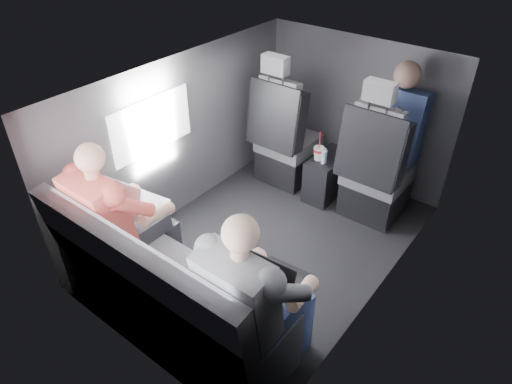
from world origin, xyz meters
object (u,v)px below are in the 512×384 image
Objects in this scene: passenger_rear_left at (120,218)px; passenger_front_right at (397,126)px; front_seat_right at (374,175)px; laptop_black at (278,277)px; center_console at (327,176)px; water_bottle at (324,157)px; passenger_rear_right at (255,298)px; rear_bench at (167,296)px; soda_cup at (319,153)px; front_seat_left at (285,143)px; laptop_white at (134,201)px.

passenger_front_right is (0.97, 2.06, 0.13)m from passenger_rear_left.
front_seat_right is 1.64m from laptop_black.
passenger_rear_left is (-0.49, -1.85, 0.42)m from center_console.
water_bottle is (-0.43, -0.09, 0.06)m from front_seat_right.
water_bottle is 0.12× the size of passenger_rear_right.
rear_bench is at bearing -90.00° from center_console.
front_seat_right is 1.96m from rear_bench.
soda_cup is at bearing 75.43° from passenger_rear_left.
front_seat_left reaches higher than water_bottle.
front_seat_left reaches higher than rear_bench.
soda_cup reaches higher than center_console.
laptop_black reaches higher than soda_cup.
passenger_front_right is at bearing 93.81° from passenger_rear_right.
front_seat_left is 1.02m from passenger_front_right.
water_bottle is at bearing -168.61° from front_seat_right.
soda_cup reaches higher than water_bottle.
front_seat_left is at bearing 88.58° from passenger_rear_left.
passenger_front_right is (1.02, 1.90, 0.12)m from laptop_white.
water_bottle is at bearing -142.69° from passenger_front_right.
passenger_rear_right is (0.59, -1.72, 0.16)m from water_bottle.
front_seat_right is 0.49m from center_console.
front_seat_left is at bearing 180.00° from front_seat_right.
passenger_front_right reaches higher than passenger_rear_right.
soda_cup is 0.23× the size of passenger_rear_left.
front_seat_left is at bearing 123.54° from laptop_black.
soda_cup is 0.68m from passenger_front_right.
rear_bench is 1.82m from water_bottle.
rear_bench reaches higher than laptop_white.
center_console is (-0.45, 0.04, -0.20)m from front_seat_right.
front_seat_right is at bearing 95.95° from laptop_black.
center_console is 1.32× the size of laptop_white.
rear_bench is 4.41× the size of laptop_white.
laptop_black reaches higher than center_console.
water_bottle is (0.02, 1.81, 0.16)m from rear_bench.
front_seat_right is at bearing 8.73° from soda_cup.
front_seat_left reaches higher than passenger_rear_left.
laptop_black is (0.66, -1.53, 0.16)m from soda_cup.
laptop_white reaches higher than soda_cup.
front_seat_left is 3.48× the size of laptop_white.
passenger_rear_left is (0.06, -0.17, -0.01)m from laptop_white.
water_bottle is 0.39× the size of laptop_white.
passenger_rear_left reaches higher than soda_cup.
passenger_rear_right is (1.10, -0.00, 0.00)m from passenger_rear_left.
laptop_black is at bearing 87.04° from passenger_rear_right.
laptop_white is 1.18× the size of laptop_black.
front_seat_right is at bearing 62.39° from passenger_rear_left.
laptop_white is at bearing -121.47° from front_seat_right.
laptop_white is 1.17m from laptop_black.
passenger_rear_right is (0.61, 0.10, 0.32)m from rear_bench.
rear_bench is at bearing -90.55° from water_bottle.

